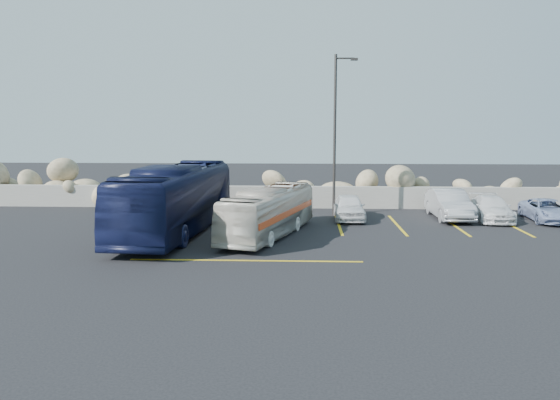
{
  "coord_description": "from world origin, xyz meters",
  "views": [
    {
      "loc": [
        0.96,
        -17.93,
        4.69
      ],
      "look_at": [
        0.01,
        4.0,
        1.57
      ],
      "focal_mm": 35.0,
      "sensor_mm": 36.0,
      "label": 1
    }
  ],
  "objects_px": {
    "tour_coach": "(176,199)",
    "car_a": "(349,207)",
    "vintage_bus": "(269,212)",
    "car_b": "(449,204)",
    "car_d": "(547,210)",
    "lamppost": "(336,131)",
    "car_c": "(491,208)"
  },
  "relations": [
    {
      "from": "tour_coach",
      "to": "car_b",
      "type": "height_order",
      "value": "tour_coach"
    },
    {
      "from": "lamppost",
      "to": "car_b",
      "type": "distance_m",
      "value": 6.64
    },
    {
      "from": "car_c",
      "to": "car_d",
      "type": "bearing_deg",
      "value": 0.2
    },
    {
      "from": "car_a",
      "to": "car_b",
      "type": "height_order",
      "value": "car_b"
    },
    {
      "from": "tour_coach",
      "to": "car_b",
      "type": "relative_size",
      "value": 2.41
    },
    {
      "from": "vintage_bus",
      "to": "tour_coach",
      "type": "relative_size",
      "value": 0.7
    },
    {
      "from": "vintage_bus",
      "to": "car_d",
      "type": "xyz_separation_m",
      "value": [
        13.12,
        4.02,
        -0.49
      ]
    },
    {
      "from": "lamppost",
      "to": "car_b",
      "type": "bearing_deg",
      "value": -6.29
    },
    {
      "from": "vintage_bus",
      "to": "tour_coach",
      "type": "distance_m",
      "value": 4.05
    },
    {
      "from": "vintage_bus",
      "to": "car_b",
      "type": "bearing_deg",
      "value": 44.8
    },
    {
      "from": "vintage_bus",
      "to": "tour_coach",
      "type": "height_order",
      "value": "tour_coach"
    },
    {
      "from": "lamppost",
      "to": "car_b",
      "type": "xyz_separation_m",
      "value": [
        5.56,
        -0.61,
        -3.58
      ]
    },
    {
      "from": "car_a",
      "to": "car_d",
      "type": "xyz_separation_m",
      "value": [
        9.46,
        -0.1,
        -0.09
      ]
    },
    {
      "from": "car_b",
      "to": "lamppost",
      "type": "bearing_deg",
      "value": 173.28
    },
    {
      "from": "car_a",
      "to": "car_d",
      "type": "relative_size",
      "value": 0.95
    },
    {
      "from": "tour_coach",
      "to": "car_a",
      "type": "distance_m",
      "value": 8.49
    },
    {
      "from": "vintage_bus",
      "to": "car_c",
      "type": "bearing_deg",
      "value": 38.91
    },
    {
      "from": "tour_coach",
      "to": "car_c",
      "type": "bearing_deg",
      "value": 18.74
    },
    {
      "from": "tour_coach",
      "to": "lamppost",
      "type": "bearing_deg",
      "value": 37.72
    },
    {
      "from": "car_a",
      "to": "lamppost",
      "type": "bearing_deg",
      "value": 121.9
    },
    {
      "from": "tour_coach",
      "to": "car_d",
      "type": "bearing_deg",
      "value": 15.89
    },
    {
      "from": "car_b",
      "to": "car_d",
      "type": "height_order",
      "value": "car_b"
    },
    {
      "from": "tour_coach",
      "to": "vintage_bus",
      "type": "bearing_deg",
      "value": -3.31
    },
    {
      "from": "vintage_bus",
      "to": "car_a",
      "type": "bearing_deg",
      "value": 65.34
    },
    {
      "from": "lamppost",
      "to": "car_c",
      "type": "distance_m",
      "value": 8.43
    },
    {
      "from": "lamppost",
      "to": "car_a",
      "type": "height_order",
      "value": "lamppost"
    },
    {
      "from": "car_b",
      "to": "car_c",
      "type": "relative_size",
      "value": 1.1
    },
    {
      "from": "lamppost",
      "to": "tour_coach",
      "type": "bearing_deg",
      "value": -146.69
    },
    {
      "from": "car_d",
      "to": "lamppost",
      "type": "bearing_deg",
      "value": 176.98
    },
    {
      "from": "tour_coach",
      "to": "car_b",
      "type": "distance_m",
      "value": 13.22
    },
    {
      "from": "car_d",
      "to": "car_c",
      "type": "bearing_deg",
      "value": 178.2
    },
    {
      "from": "tour_coach",
      "to": "car_a",
      "type": "height_order",
      "value": "tour_coach"
    }
  ]
}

